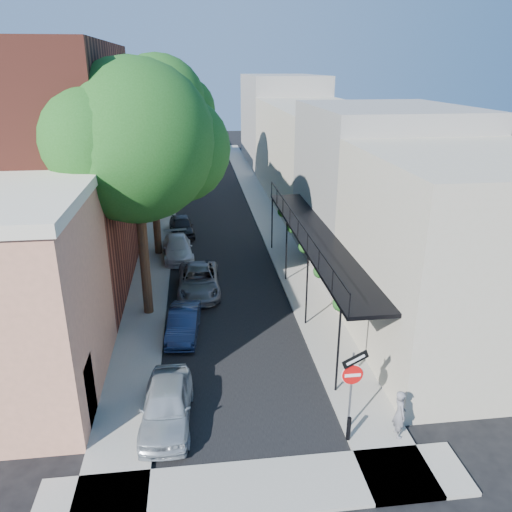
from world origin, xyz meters
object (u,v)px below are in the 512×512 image
object	(u,v)px
sign_post	(352,378)
parked_car_c	(199,281)
parked_car_e	(182,226)
bollard	(349,429)
oak_near	(146,144)
parked_car_d	(178,248)
parked_car_b	(183,323)
oak_far	(165,105)
oak_mid	(157,138)
pedestrian	(400,414)
parked_car_a	(167,405)

from	to	relation	value
sign_post	parked_car_c	size ratio (longest dim) A/B	0.65
parked_car_e	bollard	bearing A→B (deg)	-81.62
oak_near	parked_car_e	xyz separation A→B (m)	(0.94, 11.40, -7.22)
parked_car_d	sign_post	bearing A→B (deg)	-75.54
sign_post	parked_car_b	xyz separation A→B (m)	(-5.29, 6.83, -1.45)
oak_near	sign_post	bearing A→B (deg)	-54.91
oak_far	sign_post	bearing A→B (deg)	-76.09
oak_mid	parked_car_d	bearing A→B (deg)	-48.70
parked_car_b	parked_car_c	bearing A→B (deg)	85.73
pedestrian	oak_far	bearing A→B (deg)	18.75
parked_car_b	parked_car_d	world-z (taller)	parked_car_d
oak_near	bollard	bearing A→B (deg)	-56.88
oak_near	parked_car_c	bearing A→B (deg)	43.96
oak_mid	pedestrian	bearing A→B (deg)	-65.66
parked_car_c	parked_car_d	xyz separation A→B (m)	(-1.20, 5.14, -0.02)
oak_mid	parked_car_c	size ratio (longest dim) A/B	2.23
pedestrian	parked_car_d	bearing A→B (deg)	25.41
sign_post	oak_mid	xyz separation A→B (m)	(-6.58, 17.26, 5.02)
sign_post	bollard	world-z (taller)	sign_post
parked_car_c	oak_mid	bearing A→B (deg)	108.93
parked_car_c	parked_car_b	bearing A→B (deg)	-99.01
oak_mid	parked_car_e	distance (m)	7.33
parked_car_a	parked_car_c	world-z (taller)	parked_car_a
oak_near	oak_mid	size ratio (longest dim) A/B	1.12
oak_far	parked_car_a	world-z (taller)	oak_far
bollard	oak_far	world-z (taller)	oak_far
bollard	parked_car_d	size ratio (longest dim) A/B	0.19
parked_car_e	pedestrian	distance (m)	22.30
oak_far	parked_car_c	bearing A→B (deg)	-82.63
parked_car_a	pedestrian	size ratio (longest dim) A/B	2.47
oak_near	pedestrian	distance (m)	14.39
oak_mid	parked_car_e	world-z (taller)	oak_mid
bollard	pedestrian	size ratio (longest dim) A/B	0.50
bollard	parked_car_b	size ratio (longest dim) A/B	0.23
oak_far	parked_car_d	bearing A→B (deg)	-85.67
parked_car_a	parked_car_d	bearing A→B (deg)	92.48
parked_car_b	parked_car_e	size ratio (longest dim) A/B	0.92
sign_post	parked_car_a	size ratio (longest dim) A/B	0.75
sign_post	parked_car_d	bearing A→B (deg)	109.43
oak_near	parked_car_a	size ratio (longest dim) A/B	2.86
parked_car_a	parked_car_c	bearing A→B (deg)	85.65
oak_near	oak_far	size ratio (longest dim) A/B	0.96
sign_post	parked_car_c	distance (m)	12.16
parked_car_e	parked_car_d	bearing A→B (deg)	-98.26
parked_car_b	oak_near	bearing A→B (deg)	121.91
parked_car_d	parked_car_e	xyz separation A→B (m)	(0.17, 4.37, 0.04)
oak_mid	parked_car_e	size ratio (longest dim) A/B	2.64
sign_post	oak_far	xyz separation A→B (m)	(-6.51, 26.30, 6.22)
parked_car_c	parked_car_a	bearing A→B (deg)	-96.29
bollard	parked_car_a	bearing A→B (deg)	163.67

